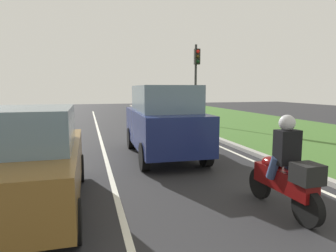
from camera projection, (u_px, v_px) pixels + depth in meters
The scene contains 10 objects.
ground_plane at pixel (116, 137), 13.36m from camera, with size 60.00×60.00×0.00m, color #262628.
lane_line_center at pixel (100, 138), 13.18m from camera, with size 0.12×32.00×0.01m, color silver.
lane_line_right_edge at pixel (191, 134), 14.30m from camera, with size 0.12×32.00×0.01m, color silver.
grass_verge_right at pixel (278, 130), 15.58m from camera, with size 9.00×48.00×0.06m, color #3D6628.
curb_right at pixel (201, 132), 14.43m from camera, with size 0.24×48.00×0.12m, color #9E9B93.
car_suv_ahead at pixel (164, 121), 9.41m from camera, with size 2.06×4.55×2.28m.
car_sedan_left_lane at pixel (28, 160), 5.24m from camera, with size 1.85×4.30×1.86m.
motorcycle at pixel (286, 182), 5.15m from camera, with size 0.41×1.90×1.01m.
rider_person at pixel (286, 146), 5.12m from camera, with size 0.51×0.41×1.16m.
traffic_light_near_right at pixel (196, 71), 17.51m from camera, with size 0.32×0.50×4.77m.
Camera 1 is at (-1.21, 0.66, 2.18)m, focal length 31.58 mm.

